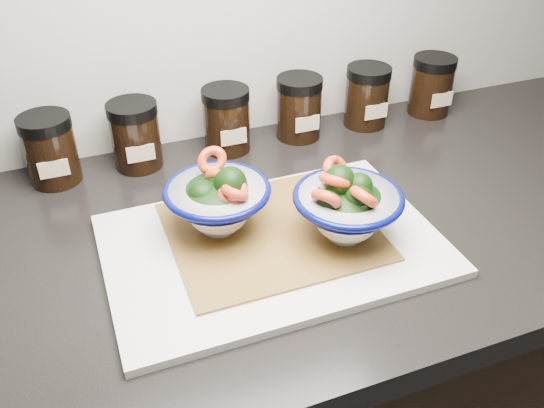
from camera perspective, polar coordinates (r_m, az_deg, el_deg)
name	(u,v)px	position (r m, az deg, el deg)	size (l,w,h in m)	color
countertop	(304,228)	(0.86, 3.21, -2.43)	(3.50, 0.60, 0.04)	black
cutting_board	(273,245)	(0.79, 0.06, -4.09)	(0.45, 0.30, 0.01)	silver
bamboo_mat	(272,231)	(0.80, 0.00, -2.70)	(0.28, 0.24, 0.00)	olive
bowl_left	(218,200)	(0.78, -5.33, 0.38)	(0.15, 0.15, 0.12)	white
bowl_right	(347,207)	(0.77, 7.44, -0.27)	(0.15, 0.15, 0.11)	white
spice_jar_a	(50,149)	(0.97, -21.11, 5.06)	(0.08, 0.08, 0.11)	black
spice_jar_b	(135,135)	(0.98, -13.38, 6.66)	(0.08, 0.08, 0.11)	black
spice_jar_c	(227,120)	(1.00, -4.53, 8.31)	(0.08, 0.08, 0.11)	black
spice_jar_d	(299,108)	(1.05, 2.69, 9.52)	(0.08, 0.08, 0.11)	black
spice_jar_e	(367,96)	(1.10, 9.37, 10.49)	(0.08, 0.08, 0.11)	black
spice_jar_f	(431,85)	(1.18, 15.52, 11.26)	(0.08, 0.08, 0.11)	black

